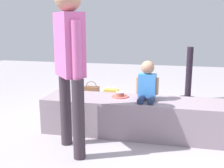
{
  "coord_description": "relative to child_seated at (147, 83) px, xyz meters",
  "views": [
    {
      "loc": [
        0.38,
        -3.23,
        1.36
      ],
      "look_at": [
        -0.27,
        -0.3,
        0.7
      ],
      "focal_mm": 43.51,
      "sensor_mm": 36.0,
      "label": 1
    }
  ],
  "objects": [
    {
      "name": "cake_box_white",
      "position": [
        -0.07,
        0.86,
        -0.59
      ],
      "size": [
        0.43,
        0.41,
        0.15
      ],
      "primitive_type": "cube",
      "rotation": [
        0.0,
        0.0,
        0.4
      ],
      "color": "white",
      "rests_on": "ground_plane"
    },
    {
      "name": "handbag_black_leather",
      "position": [
        0.91,
        0.67,
        -0.53
      ],
      "size": [
        0.28,
        0.12,
        0.34
      ],
      "color": "black",
      "rests_on": "ground_plane"
    },
    {
      "name": "railing_post",
      "position": [
        0.59,
        1.74,
        -0.31
      ],
      "size": [
        0.36,
        0.36,
        0.97
      ],
      "color": "black",
      "rests_on": "ground_plane"
    },
    {
      "name": "water_bottle_near_gift",
      "position": [
        -1.04,
        0.59,
        -0.55
      ],
      "size": [
        0.07,
        0.07,
        0.24
      ],
      "color": "silver",
      "rests_on": "ground_plane"
    },
    {
      "name": "handbag_brown_canvas",
      "position": [
        -1.13,
        1.37,
        -0.53
      ],
      "size": [
        0.27,
        0.14,
        0.35
      ],
      "color": "brown",
      "rests_on": "ground_plane"
    },
    {
      "name": "concrete_ledge",
      "position": [
        -0.1,
        -0.0,
        -0.44
      ],
      "size": [
        2.4,
        0.56,
        0.45
      ],
      "primitive_type": "cube",
      "color": "gray",
      "rests_on": "ground_plane"
    },
    {
      "name": "cake_plate",
      "position": [
        -0.35,
        0.08,
        -0.19
      ],
      "size": [
        0.22,
        0.22,
        0.07
      ],
      "color": "#E0594C",
      "rests_on": "concrete_ledge"
    },
    {
      "name": "ground_plane",
      "position": [
        -0.1,
        -0.0,
        -0.66
      ],
      "size": [
        12.0,
        12.0,
        0.0
      ],
      "primitive_type": "plane",
      "color": "#9C959C"
    },
    {
      "name": "gift_bag",
      "position": [
        -0.66,
        0.93,
        -0.49
      ],
      "size": [
        0.23,
        0.12,
        0.38
      ],
      "color": "gold",
      "rests_on": "ground_plane"
    },
    {
      "name": "child_seated",
      "position": [
        0.0,
        0.0,
        0.0
      ],
      "size": [
        0.28,
        0.32,
        0.48
      ],
      "color": "navy",
      "rests_on": "concrete_ledge"
    },
    {
      "name": "adult_standing",
      "position": [
        -0.74,
        -0.63,
        0.39
      ],
      "size": [
        0.39,
        0.42,
        1.74
      ],
      "color": "#342932",
      "rests_on": "ground_plane"
    },
    {
      "name": "party_cup_red",
      "position": [
        0.95,
        1.2,
        -0.6
      ],
      "size": [
        0.08,
        0.08,
        0.12
      ],
      "primitive_type": "cylinder",
      "color": "red",
      "rests_on": "ground_plane"
    }
  ]
}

